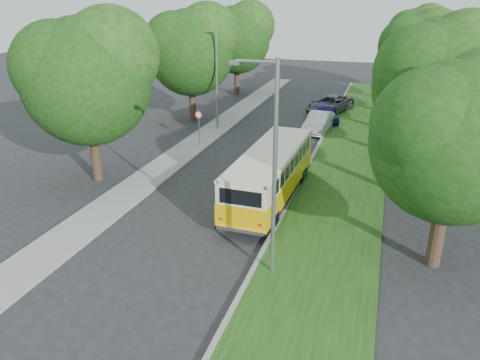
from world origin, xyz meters
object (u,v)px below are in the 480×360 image
(vintage_bus, at_px, (270,176))
(car_white, at_px, (319,122))
(lamppost_far, at_px, (215,77))
(car_silver, at_px, (286,157))
(car_grey, at_px, (330,104))
(lamppost_near, at_px, (272,165))
(car_blue, at_px, (324,114))

(vintage_bus, relative_size, car_white, 2.07)
(car_white, bearing_deg, lamppost_far, -161.45)
(lamppost_far, relative_size, vintage_bus, 0.81)
(car_silver, relative_size, car_grey, 0.68)
(car_silver, bearing_deg, vintage_bus, -80.37)
(lamppost_near, height_order, car_white, lamppost_near)
(car_silver, distance_m, car_blue, 11.85)
(car_silver, bearing_deg, car_white, 92.12)
(vintage_bus, height_order, car_silver, vintage_bus)
(lamppost_near, height_order, vintage_bus, lamppost_near)
(lamppost_near, bearing_deg, lamppost_far, 115.71)
(car_white, xyz_separation_m, car_grey, (0.00, 6.59, 0.02))
(lamppost_far, bearing_deg, vintage_bus, -58.68)
(lamppost_far, bearing_deg, car_silver, -43.73)
(lamppost_far, bearing_deg, lamppost_near, -64.29)
(lamppost_far, xyz_separation_m, vintage_bus, (7.29, -11.98, -2.74))
(car_silver, distance_m, car_white, 8.54)
(lamppost_near, relative_size, lamppost_far, 1.07)
(car_white, height_order, car_blue, car_white)
(car_grey, bearing_deg, lamppost_far, -111.96)
(vintage_bus, distance_m, car_silver, 5.32)
(car_silver, xyz_separation_m, car_blue, (0.68, 11.83, 0.01))
(lamppost_near, bearing_deg, car_silver, 99.10)
(lamppost_near, relative_size, vintage_bus, 0.86)
(lamppost_near, xyz_separation_m, car_blue, (-1.21, 23.61, -3.72))
(lamppost_far, xyz_separation_m, car_silver, (7.02, -6.71, -3.48))
(lamppost_near, relative_size, car_silver, 2.14)
(car_white, distance_m, car_grey, 6.59)
(car_silver, bearing_deg, lamppost_near, -74.20)
(lamppost_far, height_order, car_grey, lamppost_far)
(vintage_bus, bearing_deg, car_silver, 94.80)
(lamppost_near, xyz_separation_m, car_grey, (-1.21, 26.88, -3.61))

